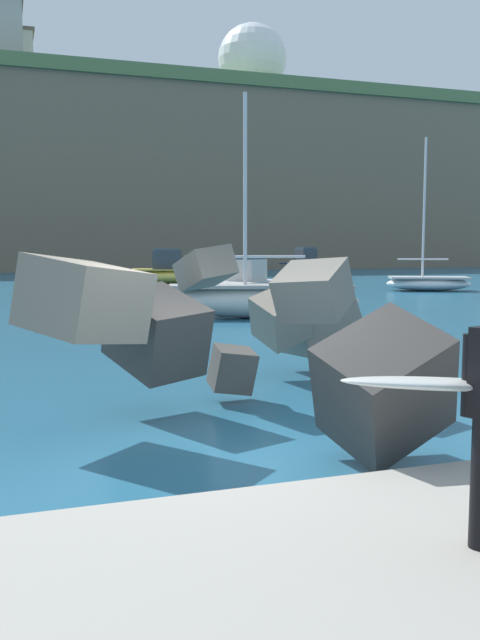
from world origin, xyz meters
name	(u,v)px	position (x,y,z in m)	size (l,w,h in m)	color
ground_plane	(220,451)	(0.00, 0.00, 0.00)	(400.00, 400.00, 0.00)	#235B7A
walkway_path	(431,631)	(0.00, -4.00, 0.12)	(48.00, 4.40, 0.24)	#9E998E
boat_near_left	(244,285)	(7.76, 21.40, 0.56)	(5.18, 5.06, 1.81)	white
boat_near_centre	(173,273)	(7.52, 33.84, 0.67)	(6.05, 3.76, 2.12)	#EAC64C
boat_mid_centre	(428,282)	(18.29, 22.91, 0.45)	(4.68, 3.57, 7.71)	white
boat_mid_right	(304,267)	(19.32, 40.75, 0.70)	(1.99, 5.92, 2.20)	navy
boat_far_left	(260,299)	(5.42, 13.17, 0.59)	(6.47, 3.43, 6.97)	beige
radar_dome	(252,63)	(27.14, 73.89, 24.50)	(8.32, 8.32, 10.59)	silver
station_building_west	(40,86)	(2.41, 78.38, 20.93)	(8.30, 4.44, 4.83)	silver
station_building_annex	(6,88)	(-1.39, 81.07, 20.97)	(6.02, 6.57, 4.91)	silver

